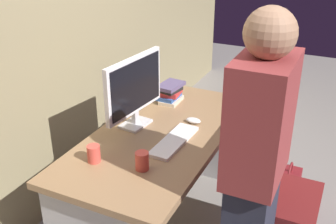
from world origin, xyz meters
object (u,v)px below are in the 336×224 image
Objects in this scene: monitor at (134,88)px; handbag at (287,192)px; mouse at (193,120)px; book_stack at (170,93)px; office_chair at (270,201)px; desk at (161,162)px; cup_near_keyboard at (142,161)px; cup_by_monitor at (94,154)px; person_at_desk at (254,177)px; keyboard at (174,141)px.

monitor is 1.43× the size of handbag.
monitor is at bearing 120.06° from mouse.
book_stack is 1.12m from handbag.
office_chair is 1.74× the size of monitor.
monitor reaches higher than mouse.
desk is 0.34m from mouse.
office_chair reaches higher than cup_near_keyboard.
desk is 15.90× the size of cup_by_monitor.
monitor is (0.40, 0.87, 0.15)m from person_at_desk.
office_chair is 9.40× the size of mouse.
person_at_desk reaches higher than book_stack.
handbag is (0.55, -0.93, -0.86)m from monitor.
cup_near_keyboard reaches higher than desk.
person_at_desk is (-0.40, 0.03, 0.41)m from office_chair.
handbag is at bearing -59.44° from monitor.
office_chair is 1.07m from cup_by_monitor.
book_stack is (0.43, 0.86, 0.38)m from office_chair.
handbag is (0.55, -0.03, -0.29)m from office_chair.
handbag is (0.36, -0.61, -0.62)m from mouse.
monitor is 0.42m from keyboard.
person_at_desk is at bearing -116.32° from keyboard.
keyboard is 0.34m from cup_near_keyboard.
mouse is (0.29, -0.01, 0.01)m from keyboard.
keyboard is at bearing -152.52° from book_stack.
cup_by_monitor is at bearing 158.59° from desk.
keyboard is at bearing -39.27° from cup_by_monitor.
office_chair is 2.19× the size of keyboard.
monitor is 5.40× the size of mouse.
monitor reaches higher than handbag.
desk reaches higher than handbag.
cup_by_monitor reaches higher than desk.
cup_near_keyboard is 1.04× the size of cup_by_monitor.
office_chair reaches higher than mouse.
office_chair is 0.83m from cup_near_keyboard.
person_at_desk is 16.39× the size of mouse.
desk is 6.93× the size of book_stack.
book_stack is at bearing 15.64° from cup_near_keyboard.
person_at_desk is 0.59m from cup_near_keyboard.
person_at_desk is 1.19m from handbag.
person_at_desk reaches higher than desk.
keyboard is 0.49m from cup_by_monitor.
mouse reaches higher than keyboard.
desk is 0.50m from cup_near_keyboard.
monitor is 0.52m from cup_by_monitor.
person_at_desk is 3.81× the size of keyboard.
person_at_desk is 0.87m from cup_by_monitor.
office_chair is at bearing -108.16° from mouse.
cup_near_keyboard is 0.28m from cup_by_monitor.
office_chair is (0.02, -0.71, -0.09)m from desk.
cup_by_monitor is (-0.05, 0.27, -0.00)m from cup_near_keyboard.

